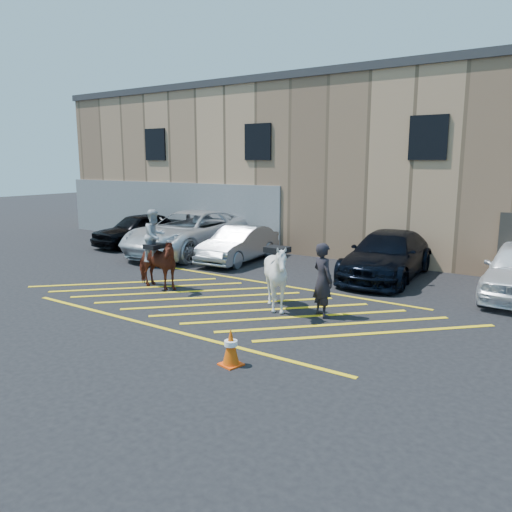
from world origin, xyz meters
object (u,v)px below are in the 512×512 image
Objects in this scene: handler at (323,280)px; car_white_pickup at (190,233)px; car_black_suv at (139,229)px; traffic_cone at (231,347)px; saddled_white at (277,276)px; car_silver_sedan at (239,244)px; mounted_bay at (155,257)px; car_blue_suv at (387,255)px.

car_white_pickup is at bearing 1.15° from handler.
traffic_cone is (11.70, -8.51, -0.38)m from car_black_suv.
car_black_suv is 11.70m from saddled_white.
car_silver_sedan is 4.77m from mounted_bay.
car_blue_suv reaches higher than traffic_cone.
saddled_white is at bearing -104.57° from car_blue_suv.
handler reaches higher than car_black_suv.
car_silver_sedan is 9.93m from traffic_cone.
traffic_cone is (1.14, -3.47, -0.55)m from saddled_white.
traffic_cone is (0.10, -8.70, -0.39)m from car_blue_suv.
car_white_pickup is (3.31, -0.22, 0.14)m from car_black_suv.
car_white_pickup is 2.66m from car_silver_sedan.
handler is at bearing -91.69° from car_blue_suv.
car_white_pickup is at bearing 179.51° from car_blue_suv.
saddled_white is (-1.18, -0.24, -0.02)m from handler.
mounted_bay is at bearing -137.92° from car_blue_suv.
saddled_white reaches higher than traffic_cone.
saddled_white is at bearing 108.15° from traffic_cone.
mounted_bay is 6.36m from traffic_cone.
car_blue_suv is 8.71m from traffic_cone.
mounted_bay is at bearing -90.91° from car_silver_sedan.
handler is 1.21m from saddled_white.
car_white_pickup is 8.71m from saddled_white.
saddled_white is 3.69m from traffic_cone.
car_black_suv is at bearing 170.66° from car_silver_sedan.
mounted_bay is (-5.28, -5.35, 0.22)m from car_blue_suv.
car_blue_suv reaches higher than car_silver_sedan.
handler is 1.03× the size of saddled_white.
handler reaches higher than saddled_white.
traffic_cone is at bearing -30.39° from car_black_suv.
saddled_white is at bearing 1.65° from mounted_bay.
mounted_bay is (6.32, -5.16, 0.23)m from car_black_suv.
traffic_cone is (5.74, -8.09, -0.31)m from car_silver_sedan.
handler reaches higher than traffic_cone.
car_black_suv is 11.60m from car_blue_suv.
car_white_pickup is 8.74× the size of traffic_cone.
handler is 0.77× the size of mounted_bay.
car_silver_sedan is at bearing 1.63° from car_black_suv.
car_black_suv is at bearing 140.76° from mounted_bay.
traffic_cone is at bearing -71.85° from saddled_white.
traffic_cone is at bearing -31.91° from mounted_bay.
car_black_suv is 8.16m from mounted_bay.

